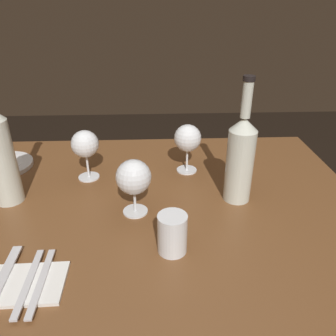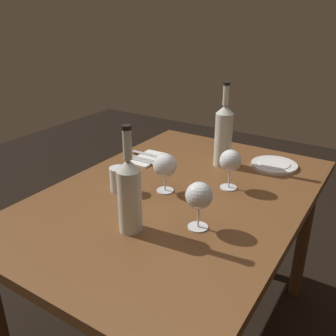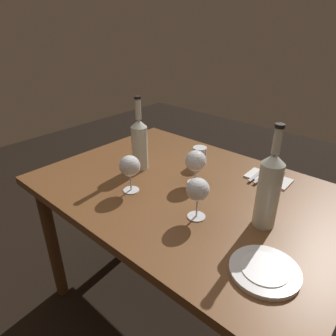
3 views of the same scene
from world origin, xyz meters
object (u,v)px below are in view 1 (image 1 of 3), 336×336
Objects in this scene: wine_glass_right at (188,139)px; dinner_plate at (2,165)px; fork_outer at (41,281)px; table_knife at (0,283)px; fork_inner at (29,282)px; folded_napkin at (16,285)px; water_tumbler at (172,235)px; wine_bottle at (240,157)px; wine_glass_centre at (85,145)px; wine_glass_left at (134,178)px.

dinner_plate is (0.62, -0.05, -0.10)m from wine_glass_right.
fork_outer is 0.08m from table_knife.
folded_napkin is at bearing 0.00° from fork_inner.
water_tumbler is at bearing -165.14° from table_knife.
wine_bottle is at bearing -148.19° from fork_inner.
wine_glass_centre is 0.45m from fork_outer.
wine_glass_left is at bearing 55.12° from wine_glass_right.
water_tumbler is (0.07, 0.38, -0.07)m from wine_glass_right.
dinner_plate is at bearing -63.73° from fork_inner.
wine_glass_left is 0.44× the size of wine_bottle.
water_tumbler is at bearing -160.95° from fork_outer.
wine_glass_right is 0.82× the size of folded_napkin.
wine_glass_left is 0.96× the size of wine_glass_right.
table_knife is (0.05, 0.00, 0.00)m from fork_inner.
wine_glass_left is 0.28m from wine_glass_right.
folded_napkin is (-0.23, 0.52, -0.00)m from dinner_plate.
wine_glass_right is 0.46× the size of wine_bottle.
table_knife is at bearing 0.00° from fork_outer.
folded_napkin is at bearing 30.54° from wine_bottle.
wine_glass_right is 0.60m from fork_inner.
dinner_plate is 0.95× the size of table_knife.
table_knife is at bearing 111.23° from dinner_plate.
wine_glass_centre is 0.87× the size of fork_inner.
folded_napkin is (0.38, 0.47, -0.11)m from wine_glass_right.
water_tumbler reaches higher than fork_inner.
dinner_plate is at bearing -31.25° from wine_glass_left.
wine_bottle is at bearing -132.87° from water_tumbler.
table_knife is (-0.20, 0.52, 0.00)m from dinner_plate.
wine_glass_left reaches higher than table_knife.
fork_outer is 0.86× the size of table_knife.
dinner_plate is at bearing -15.39° from wine_glass_centre.
folded_napkin is at bearing 47.41° from wine_glass_left.
wine_glass_left is at bearing -129.26° from fork_inner.
table_knife is at bearing 48.80° from wine_glass_right.
wine_glass_left reaches higher than dinner_plate.
folded_napkin is at bearing 50.92° from wine_glass_right.
wine_glass_left reaches higher than folded_napkin.
table_knife is at bearing 0.00° from folded_napkin.
wine_bottle is 0.30m from water_tumbler.
wine_bottle is 0.60m from folded_napkin.
wine_glass_right is 0.79× the size of dinner_plate.
table_knife is (0.41, 0.47, -0.10)m from wine_glass_right.
folded_napkin is (0.23, 0.25, -0.10)m from wine_glass_left.
wine_glass_right is 0.64m from table_knife.
wine_glass_centre is 0.87× the size of fork_outer.
dinner_plate is (0.46, -0.28, -0.10)m from wine_glass_left.
folded_napkin is 0.05m from fork_outer.
wine_glass_right reaches higher than wine_glass_left.
wine_glass_left reaches higher than water_tumbler.
wine_bottle is at bearing -149.46° from folded_napkin.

